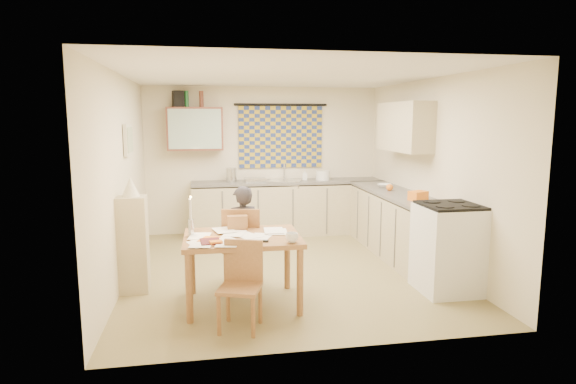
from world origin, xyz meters
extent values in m
cube|color=olive|center=(0.00, 0.00, -0.01)|extent=(4.00, 4.50, 0.02)
cube|color=white|center=(0.00, 0.00, 2.51)|extent=(4.00, 4.50, 0.02)
cube|color=beige|center=(0.00, 2.26, 1.25)|extent=(4.00, 0.02, 2.50)
cube|color=beige|center=(0.00, -2.26, 1.25)|extent=(4.00, 0.02, 2.50)
cube|color=beige|center=(-2.01, 0.00, 1.25)|extent=(0.02, 4.50, 2.50)
cube|color=beige|center=(2.01, 0.00, 1.25)|extent=(0.02, 4.50, 2.50)
cube|color=navy|center=(0.30, 2.22, 1.65)|extent=(1.45, 0.03, 1.05)
cylinder|color=black|center=(0.30, 2.20, 2.20)|extent=(1.60, 0.04, 0.04)
cube|color=brown|center=(-1.15, 2.08, 1.80)|extent=(0.90, 0.34, 0.70)
cube|color=#99B2A5|center=(-1.15, 1.91, 1.80)|extent=(0.84, 0.02, 0.64)
cube|color=tan|center=(1.83, 0.55, 1.85)|extent=(0.34, 1.30, 0.70)
cube|color=beige|center=(-1.97, 0.40, 1.70)|extent=(0.04, 0.50, 0.40)
cube|color=beige|center=(-1.95, 0.40, 1.70)|extent=(0.01, 0.42, 0.32)
cube|color=tan|center=(0.41, 1.95, 0.43)|extent=(3.30, 0.60, 0.86)
cube|color=#4C4A48|center=(0.41, 1.95, 0.90)|extent=(3.30, 0.62, 0.04)
cube|color=tan|center=(1.70, 0.23, 0.43)|extent=(0.60, 2.95, 0.86)
cube|color=#4C4A48|center=(1.70, 0.23, 0.90)|extent=(0.62, 2.95, 0.04)
cube|color=white|center=(1.70, -1.11, 0.49)|extent=(0.66, 0.66, 0.99)
cube|color=black|center=(1.70, -1.11, 1.00)|extent=(0.63, 0.63, 0.03)
cube|color=silver|center=(0.33, 1.95, 0.88)|extent=(0.67, 0.62, 0.10)
cylinder|color=silver|center=(0.35, 2.13, 1.06)|extent=(0.03, 0.03, 0.28)
cube|color=silver|center=(-0.18, 1.95, 0.95)|extent=(0.36, 0.31, 0.06)
cylinder|color=silver|center=(-0.58, 1.95, 1.04)|extent=(0.24, 0.24, 0.24)
cylinder|color=white|center=(0.98, 1.95, 1.00)|extent=(0.25, 0.25, 0.16)
imported|color=white|center=(0.68, 2.00, 1.01)|extent=(0.11, 0.11, 0.17)
imported|color=white|center=(1.70, 0.92, 0.95)|extent=(0.37, 0.37, 0.05)
cube|color=orange|center=(1.70, -0.27, 0.98)|extent=(0.26, 0.23, 0.12)
sphere|color=orange|center=(1.65, 0.58, 0.97)|extent=(0.10, 0.10, 0.10)
cube|color=black|center=(-1.41, 2.08, 2.28)|extent=(0.20, 0.23, 0.26)
cylinder|color=#195926|center=(-1.27, 2.08, 2.28)|extent=(0.08, 0.08, 0.26)
cylinder|color=brown|center=(-1.04, 2.08, 2.28)|extent=(0.07, 0.07, 0.26)
cube|color=brown|center=(-0.65, -1.09, 0.72)|extent=(1.22, 0.93, 0.05)
cube|color=brown|center=(-0.60, -0.50, 0.46)|extent=(0.51, 0.51, 0.04)
cube|color=brown|center=(-0.63, -0.70, 0.72)|extent=(0.43, 0.12, 0.47)
cube|color=brown|center=(-0.73, -1.71, 0.40)|extent=(0.47, 0.47, 0.04)
cube|color=brown|center=(-0.67, -1.55, 0.62)|extent=(0.37, 0.15, 0.41)
imported|color=black|center=(-0.60, -0.53, 0.60)|extent=(0.58, 0.50, 1.20)
cube|color=tan|center=(-1.84, -0.49, 0.55)|extent=(0.32, 0.30, 1.11)
cone|color=beige|center=(-1.84, -0.49, 1.22)|extent=(0.20, 0.20, 0.22)
cube|color=brown|center=(-0.68, -0.81, 0.83)|extent=(0.22, 0.10, 0.16)
imported|color=white|center=(-0.18, -1.46, 0.80)|extent=(0.16, 0.16, 0.10)
imported|color=maroon|center=(-1.08, -1.34, 0.76)|extent=(0.24, 0.29, 0.02)
imported|color=orange|center=(-1.07, -1.20, 0.76)|extent=(0.34, 0.35, 0.02)
cube|color=orange|center=(-0.93, -1.41, 0.77)|extent=(0.13, 0.10, 0.04)
cube|color=black|center=(-0.47, -1.38, 0.76)|extent=(0.14, 0.08, 0.02)
cylinder|color=silver|center=(-1.17, -1.01, 0.84)|extent=(0.07, 0.07, 0.18)
cylinder|color=white|center=(-1.18, -1.05, 1.04)|extent=(0.03, 0.03, 0.22)
sphere|color=#FFCC66|center=(-1.17, -1.01, 1.16)|extent=(0.02, 0.02, 0.02)
cube|color=white|center=(-0.46, -1.16, 0.75)|extent=(0.31, 0.36, 0.00)
cube|color=white|center=(-1.08, -1.36, 0.75)|extent=(0.30, 0.35, 0.00)
cube|color=white|center=(-0.60, -1.11, 0.75)|extent=(0.33, 0.36, 0.00)
cube|color=white|center=(-0.26, -1.00, 0.76)|extent=(0.24, 0.32, 0.00)
cube|color=white|center=(-0.83, -1.26, 0.76)|extent=(0.34, 0.36, 0.00)
cube|color=white|center=(-1.07, -1.24, 0.76)|extent=(0.22, 0.30, 0.00)
cube|color=white|center=(-0.72, -1.01, 0.76)|extent=(0.28, 0.34, 0.00)
cube|color=white|center=(-1.07, -1.40, 0.76)|extent=(0.26, 0.33, 0.00)
cube|color=white|center=(-0.29, -0.96, 0.76)|extent=(0.23, 0.31, 0.00)
cube|color=white|center=(-1.09, -1.08, 0.77)|extent=(0.25, 0.32, 0.00)
cube|color=white|center=(-0.82, -1.43, 0.77)|extent=(0.27, 0.33, 0.00)
cube|color=white|center=(-0.83, -0.87, 0.77)|extent=(0.27, 0.34, 0.00)
camera|label=1|loc=(-1.03, -6.03, 1.98)|focal=30.00mm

